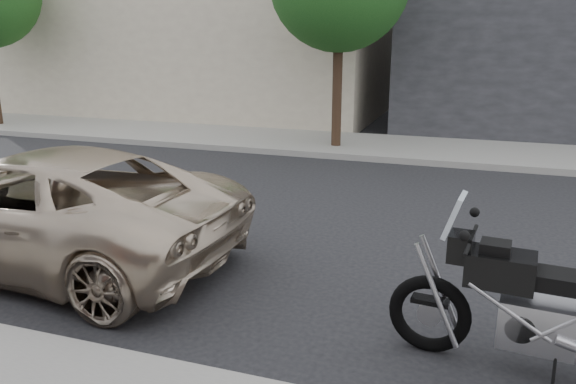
# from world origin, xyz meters

# --- Properties ---
(ground) EXTENTS (120.00, 120.00, 0.00)m
(ground) POSITION_xyz_m (0.00, 0.00, 0.00)
(ground) COLOR black
(ground) RESTS_ON ground
(far_sidewalk) EXTENTS (44.00, 3.00, 0.15)m
(far_sidewalk) POSITION_xyz_m (0.00, -6.50, 0.07)
(far_sidewalk) COLOR gray
(far_sidewalk) RESTS_ON ground
(far_building_cream) EXTENTS (14.00, 11.00, 8.00)m
(far_building_cream) POSITION_xyz_m (9.00, -13.50, 4.00)
(far_building_cream) COLOR #B2A38E
(far_building_cream) RESTS_ON ground
(motorcycle) EXTENTS (2.49, 0.80, 1.58)m
(motorcycle) POSITION_xyz_m (-2.17, 2.94, 0.68)
(motorcycle) COLOR black
(motorcycle) RESTS_ON ground
(minivan) EXTENTS (5.50, 2.74, 1.50)m
(minivan) POSITION_xyz_m (3.89, 2.25, 0.75)
(minivan) COLOR #C1AE96
(minivan) RESTS_ON ground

